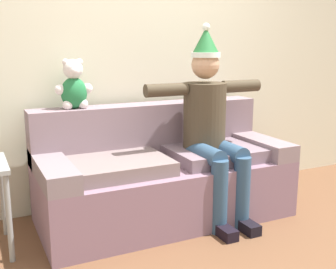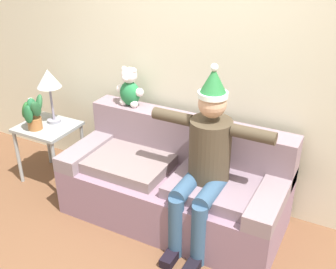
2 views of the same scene
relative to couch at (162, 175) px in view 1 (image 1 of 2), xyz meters
name	(u,v)px [view 1 (image 1 of 2)]	position (x,y,z in m)	size (l,w,h in m)	color
back_wall	(137,47)	(0.00, 0.51, 1.00)	(7.00, 0.10, 2.70)	beige
couch	(162,175)	(0.00, 0.00, 0.00)	(1.97, 0.87, 0.89)	gray
person_seated	(211,122)	(0.34, -0.17, 0.44)	(1.02, 0.77, 1.53)	#453929
teddy_bear	(74,86)	(-0.62, 0.26, 0.71)	(0.29, 0.17, 0.38)	#247740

